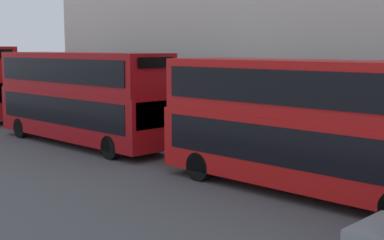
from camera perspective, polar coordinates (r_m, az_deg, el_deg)
The scene contains 2 objects.
bus_second_in_queue at distance 16.85m, azimuth 12.10°, elevation -0.10°, with size 2.59×10.20×4.17m.
bus_third_in_queue at distance 25.60m, azimuth -11.79°, elevation 2.72°, with size 2.59×10.75×4.32m.
Camera 1 is at (-12.50, 9.71, 4.56)m, focal length 50.00 mm.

